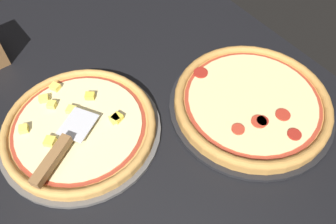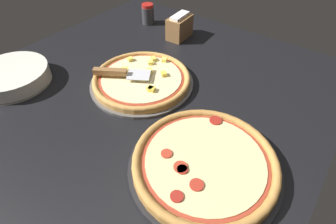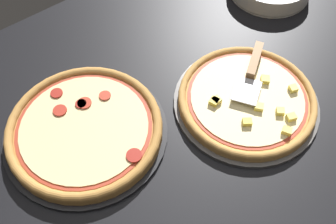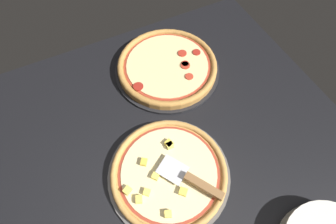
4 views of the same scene
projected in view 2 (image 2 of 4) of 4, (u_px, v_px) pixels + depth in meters
The scene contains 9 objects.
ground_plane at pixel (145, 91), 95.39cm from camera, with size 127.28×122.67×3.60cm, color black.
pizza_pan_front at pixel (142, 83), 95.41cm from camera, with size 37.33×37.33×1.00cm, color #565451.
pizza_front at pixel (142, 79), 94.19cm from camera, with size 35.09×35.09×3.31cm.
pizza_pan_back at pixel (204, 167), 68.74cm from camera, with size 40.06×40.06×1.00cm, color black.
pizza_back at pixel (205, 162), 67.26cm from camera, with size 37.65×37.65×3.21cm.
serving_spatula at pixel (115, 72), 92.13cm from camera, with size 14.41×19.08×2.00cm.
plate_stack at pixel (12, 76), 94.37cm from camera, with size 25.73×25.73×5.60cm.
parmesan_shaker at pixel (148, 14), 129.42cm from camera, with size 6.11×6.11×9.64cm.
napkin_holder at pixel (179, 27), 118.33cm from camera, with size 12.66×8.15×10.80cm.
Camera 2 is at (54.34, 51.89, 58.03)cm, focal length 28.00 mm.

